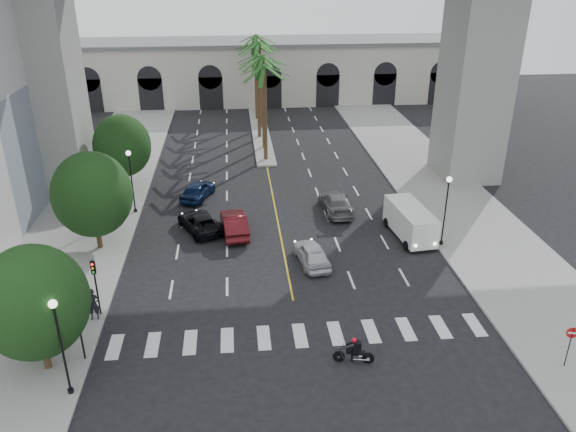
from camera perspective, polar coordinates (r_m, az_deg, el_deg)
The scene contains 29 objects.
ground at distance 32.84m, azimuth 0.91°, elevation -10.49°, with size 140.00×140.00×0.00m, color black.
sidewalk_left at distance 47.22m, azimuth -19.69°, elevation -0.34°, with size 8.00×100.00×0.15m, color gray.
sidewalk_right at distance 49.20m, azimuth 16.47°, elevation 1.13°, with size 8.00×100.00×0.15m, color gray.
median at distance 67.40m, azimuth -2.81°, elevation 8.49°, with size 2.00×24.00×0.20m, color gray.
pier_building at distance 83.00m, azimuth -3.54°, elevation 14.53°, with size 71.00×10.50×8.50m.
palm_a at distance 55.61m, azimuth -2.42°, elevation 14.53°, with size 3.20×3.20×10.30m.
palm_b at distance 59.50m, azimuth -2.57°, elevation 15.47°, with size 3.20×3.20×10.60m.
palm_c at distance 63.50m, azimuth -3.07°, elevation 15.63°, with size 3.20×3.20×10.10m.
palm_d at distance 67.36m, azimuth -2.95°, elevation 16.79°, with size 3.20×3.20×10.90m.
palm_e at distance 71.37m, azimuth -3.33°, elevation 16.86°, with size 3.20×3.20×10.40m.
palm_f at distance 75.31m, azimuth -3.25°, elevation 17.49°, with size 3.20×3.20×10.70m.
street_tree_near at distance 29.63m, azimuth -24.41°, elevation -7.99°, with size 5.20×5.20×6.89m.
street_tree_mid at distance 40.69m, azimuth -19.27°, elevation 2.07°, with size 5.44×5.44×7.21m.
street_tree_far at distance 51.85m, azimuth -16.49°, elevation 6.86°, with size 5.04×5.04×6.68m.
lamp_post_left_near at distance 27.98m, azimuth -22.14°, elevation -11.57°, with size 0.40×0.40×5.35m.
lamp_post_left_far at distance 46.18m, azimuth -15.64°, elevation 3.90°, with size 0.40×0.40×5.35m.
lamp_post_right at distance 40.74m, azimuth 15.75°, elevation 1.07°, with size 0.40×0.40×5.35m.
traffic_signal_near at distance 30.31m, azimuth -20.55°, elevation -9.90°, with size 0.25×0.18×3.65m.
traffic_signal_far at distance 33.58m, azimuth -19.01°, elevation -6.06°, with size 0.25×0.18×3.65m.
motorcycle_rider at distance 29.63m, azimuth 6.83°, elevation -13.50°, with size 2.10×0.64×1.53m.
car_a at distance 38.05m, azimuth 2.44°, elevation -3.85°, with size 1.76×4.37×1.49m, color silver.
car_b at distance 42.23m, azimuth -5.49°, elevation -0.77°, with size 1.76×5.04×1.66m, color #4F0F14.
car_c at distance 43.11m, azimuth -8.92°, elevation -0.62°, with size 2.28×4.96×1.38m, color black.
car_d at distance 45.92m, azimuth 4.92°, elevation 1.36°, with size 2.19×5.39×1.56m, color slate.
car_e at distance 48.90m, azimuth -9.16°, elevation 2.61°, with size 1.83×4.54×1.55m, color #0E1F45.
cargo_van at distance 42.25m, azimuth 12.32°, elevation -0.51°, with size 2.72×5.75×2.37m.
pedestrian_a at distance 33.97m, azimuth -19.17°, elevation -8.48°, with size 0.70×0.46×1.93m, color black.
pedestrian_b at distance 35.85m, azimuth -22.69°, elevation -7.58°, with size 0.75×0.59×1.55m, color black.
do_not_enter_sign at distance 31.64m, azimuth 26.80°, elevation -11.10°, with size 0.61×0.15×2.50m.
Camera 1 is at (-3.18, -26.63, 18.96)m, focal length 35.00 mm.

